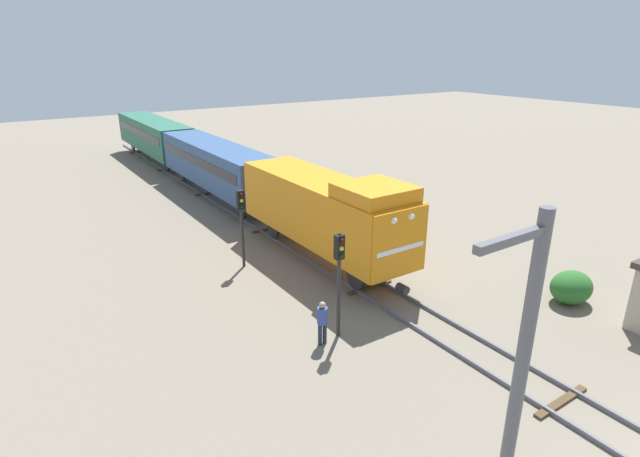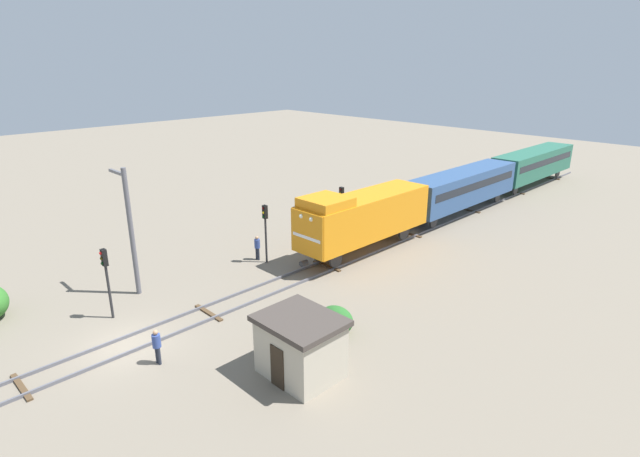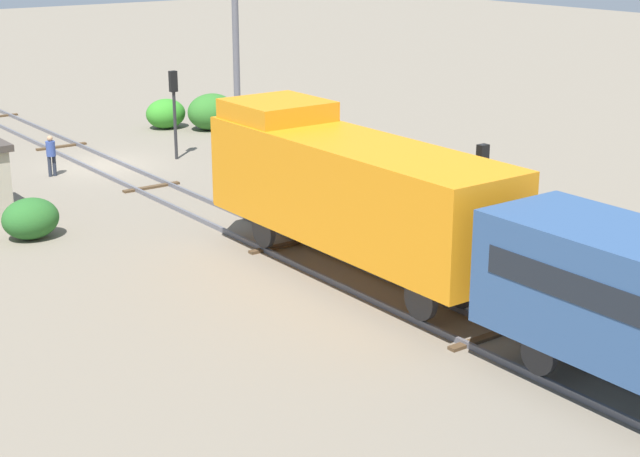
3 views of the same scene
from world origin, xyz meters
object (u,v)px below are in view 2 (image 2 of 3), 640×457
passenger_car_trailing (533,163)px  traffic_signal_near (106,271)px  passenger_car_leading (462,186)px  catenary_mast (130,229)px  traffic_signal_mid (265,223)px  worker_by_signal (257,246)px  traffic_signal_far (341,202)px  locomotive (363,215)px  worker_near_track (157,344)px  relay_hut (300,346)px

passenger_car_trailing → traffic_signal_near: (-3.20, -44.45, 0.20)m
passenger_car_leading → catenary_mast: (-5.07, -27.52, 1.46)m
traffic_signal_mid → catenary_mast: (-1.67, -8.30, 1.19)m
traffic_signal_near → worker_by_signal: bearing=95.4°
traffic_signal_near → traffic_signal_far: bearing=91.3°
passenger_car_trailing → traffic_signal_mid: 33.99m
passenger_car_leading → traffic_signal_mid: 19.52m
worker_by_signal → catenary_mast: bearing=-109.7°
locomotive → traffic_signal_far: (-3.60, 1.69, -0.09)m
traffic_signal_mid → traffic_signal_far: size_ratio=1.04×
locomotive → worker_near_track: size_ratio=6.82×
traffic_signal_mid → locomotive: bearing=60.0°
locomotive → traffic_signal_near: 16.83m
locomotive → traffic_signal_mid: (-3.40, -5.89, 0.02)m
worker_near_track → catenary_mast: catenary_mast is taller
passenger_car_leading → traffic_signal_near: (-3.20, -29.85, 0.20)m
traffic_signal_near → worker_by_signal: (-1.00, 10.50, -1.73)m
catenary_mast → relay_hut: 12.91m
traffic_signal_near → traffic_signal_far: 18.22m
traffic_signal_far → relay_hut: traffic_signal_far is taller
passenger_car_leading → passenger_car_trailing: 14.60m
passenger_car_leading → catenary_mast: bearing=-100.4°
relay_hut → passenger_car_leading: bearing=106.0°
passenger_car_leading → relay_hut: passenger_car_leading is taller
locomotive → catenary_mast: bearing=-109.7°
worker_near_track → catenary_mast: 8.46m
locomotive → traffic_signal_far: locomotive is taller
traffic_signal_mid → relay_hut: size_ratio=1.14×
traffic_signal_near → passenger_car_trailing: bearing=85.9°
traffic_signal_far → catenary_mast: (-1.47, -15.88, 1.30)m
catenary_mast → relay_hut: catenary_mast is taller
traffic_signal_mid → relay_hut: 12.98m
worker_by_signal → worker_near_track: bearing=-72.2°
passenger_car_leading → traffic_signal_far: (-3.60, -11.64, 0.16)m
passenger_car_leading → locomotive: bearing=-90.0°
worker_near_track → catenary_mast: size_ratio=0.23×
traffic_signal_far → worker_near_track: (6.00, -18.51, -1.69)m
worker_near_track → passenger_car_leading: bearing=-31.5°
locomotive → passenger_car_leading: locomotive is taller
locomotive → worker_by_signal: (-4.20, -6.02, -1.78)m
worker_near_track → catenary_mast: bearing=34.5°
worker_near_track → worker_by_signal: (-6.60, 10.80, 0.00)m
passenger_car_trailing → locomotive: bearing=-90.0°
traffic_signal_near → traffic_signal_mid: size_ratio=0.97×
traffic_signal_far → worker_near_track: 19.53m
worker_near_track → traffic_signal_mid: bearing=-8.1°
passenger_car_leading → traffic_signal_near: bearing=-96.1°
traffic_signal_mid → traffic_signal_far: bearing=91.5°
worker_near_track → catenary_mast: (-7.47, 2.64, 2.99)m
passenger_car_trailing → worker_by_signal: bearing=-97.1°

